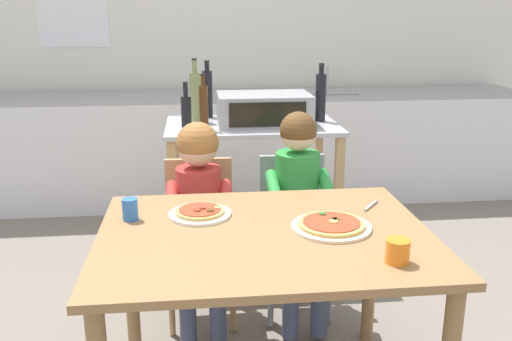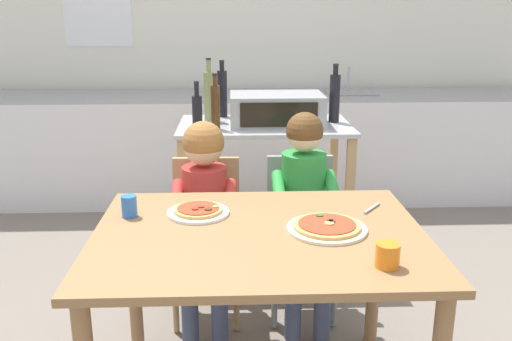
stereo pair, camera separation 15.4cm
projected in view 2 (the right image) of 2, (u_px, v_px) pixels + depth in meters
The scene contains 20 objects.
ground_plane at pixel (250, 273), 3.38m from camera, with size 11.71×11.71×0.00m, color slate.
back_wall_tiled at pixel (243, 34), 4.75m from camera, with size 5.50×0.14×2.70m.
kitchen_counter at pixel (245, 147), 4.61m from camera, with size 4.95×0.60×1.09m.
kitchen_island_cart at pixel (265, 170), 3.44m from camera, with size 1.04×0.63×0.88m.
toaster_oven at pixel (277, 109), 3.31m from camera, with size 0.55×0.37×0.18m.
bottle_tall_green_wine at pixel (335, 97), 3.37m from camera, with size 0.06×0.06×0.36m.
bottle_squat_spirits at pixel (209, 95), 3.42m from camera, with size 0.07×0.07×0.38m.
bottle_slim_sauce at pixel (222, 92), 3.54m from camera, with size 0.06×0.06×0.36m.
bottle_brown_beer at pixel (215, 106), 3.17m from camera, with size 0.05×0.05×0.32m.
bottle_dark_olive_oil at pixel (197, 113), 3.08m from camera, with size 0.06×0.06×0.29m.
dining_table at pixel (259, 257), 2.08m from camera, with size 1.23×0.94×0.76m.
dining_chair_left at pixel (206, 226), 2.84m from camera, with size 0.36×0.36×0.81m.
dining_chair_right at pixel (301, 224), 2.88m from camera, with size 0.36×0.36×0.81m.
child_in_red_shirt at pixel (204, 198), 2.68m from camera, with size 0.32×0.42×1.02m.
child_in_green_shirt at pixel (305, 196), 2.71m from camera, with size 0.32×0.42×1.06m.
pizza_plate_white at pixel (198, 211), 2.22m from camera, with size 0.25×0.25×0.03m.
pizza_plate_cream at pixel (327, 227), 2.06m from camera, with size 0.30×0.30×0.03m.
drinking_cup_orange at pixel (388, 255), 1.76m from camera, with size 0.08×0.08×0.08m, color orange.
drinking_cup_blue at pixel (129, 206), 2.19m from camera, with size 0.06×0.06×0.09m, color blue.
serving_spoon at pixel (372, 208), 2.28m from camera, with size 0.01×0.01×0.14m, color #B7BABF.
Camera 2 is at (-0.09, -1.90, 1.55)m, focal length 38.86 mm.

